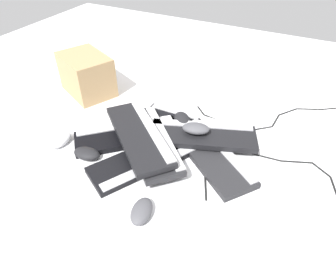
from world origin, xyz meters
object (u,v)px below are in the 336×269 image
object	(u,v)px
keyboard_6	(202,135)
mouse_3	(87,154)
keyboard_0	(189,125)
keyboard_1	(128,135)
mouse_2	(61,140)
keyboard_4	(151,140)
mouse_6	(142,211)
keyboard_2	(146,159)
mouse_4	(129,120)
keyboard_3	(210,154)
mouse_5	(196,128)
mouse_0	(128,124)
keyboard_5	(139,135)
cardboard_box	(87,75)
mouse_1	(182,119)

from	to	relation	value
keyboard_6	mouse_3	bearing A→B (deg)	127.93
keyboard_0	keyboard_1	distance (m)	0.28
keyboard_0	mouse_2	world-z (taller)	mouse_2
mouse_2	keyboard_4	bearing A→B (deg)	-70.87
mouse_6	keyboard_0	bearing A→B (deg)	-6.82
keyboard_2	mouse_4	world-z (taller)	mouse_4
keyboard_2	mouse_6	xyz separation A→B (m)	(-0.22, -0.11, 0.01)
mouse_6	keyboard_2	bearing A→B (deg)	13.98
mouse_3	keyboard_3	bearing A→B (deg)	21.01
keyboard_0	mouse_4	size ratio (longest dim) A/B	4.01
keyboard_1	mouse_2	world-z (taller)	mouse_2
mouse_5	keyboard_0	bearing A→B (deg)	-70.89
keyboard_0	keyboard_1	size ratio (longest dim) A/B	1.04
mouse_0	mouse_3	xyz separation A→B (m)	(-0.21, 0.06, -0.03)
keyboard_6	mouse_0	world-z (taller)	mouse_0
keyboard_5	cardboard_box	size ratio (longest dim) A/B	1.60
mouse_2	mouse_0	bearing A→B (deg)	-51.35
keyboard_1	keyboard_6	size ratio (longest dim) A/B	0.91
keyboard_6	keyboard_5	bearing A→B (deg)	125.05
keyboard_2	mouse_5	world-z (taller)	mouse_5
keyboard_0	keyboard_6	xyz separation A→B (m)	(-0.08, -0.09, 0.03)
keyboard_1	mouse_2	bearing A→B (deg)	124.88
keyboard_3	keyboard_2	bearing A→B (deg)	124.48
mouse_4	mouse_6	xyz separation A→B (m)	(-0.37, -0.29, -0.03)
keyboard_1	keyboard_5	xyz separation A→B (m)	(-0.04, -0.08, 0.06)
keyboard_2	mouse_6	size ratio (longest dim) A/B	4.16
keyboard_0	keyboard_4	xyz separation A→B (m)	(-0.20, 0.08, 0.03)
mouse_0	mouse_4	distance (m)	0.03
cardboard_box	keyboard_2	bearing A→B (deg)	-121.19
mouse_0	cardboard_box	distance (m)	0.43
mouse_3	mouse_6	xyz separation A→B (m)	(-0.14, -0.33, 0.00)
keyboard_0	mouse_0	xyz separation A→B (m)	(-0.16, 0.22, 0.04)
keyboard_1	mouse_1	distance (m)	0.24
keyboard_0	mouse_3	world-z (taller)	mouse_3
keyboard_5	mouse_0	size ratio (longest dim) A/B	3.93
keyboard_0	keyboard_6	size ratio (longest dim) A/B	0.95
mouse_0	keyboard_2	bearing A→B (deg)	-161.76
keyboard_1	keyboard_6	world-z (taller)	keyboard_6
keyboard_4	mouse_3	distance (m)	0.26
keyboard_2	mouse_5	bearing A→B (deg)	-33.37
cardboard_box	keyboard_3	bearing A→B (deg)	-103.72
mouse_3	keyboard_2	bearing A→B (deg)	13.87
keyboard_5	mouse_4	xyz separation A→B (m)	(0.09, 0.11, -0.02)
mouse_1	mouse_4	world-z (taller)	same
keyboard_1	cardboard_box	bearing A→B (deg)	59.44
keyboard_1	mouse_5	distance (m)	0.29
keyboard_5	mouse_6	world-z (taller)	keyboard_5
mouse_0	mouse_5	size ratio (longest dim) A/B	1.00
mouse_2	mouse_6	xyz separation A→B (m)	(-0.16, -0.49, 0.00)
keyboard_0	mouse_4	xyz separation A→B (m)	(-0.13, 0.23, 0.04)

